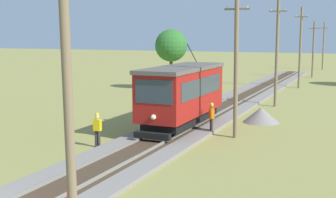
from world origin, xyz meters
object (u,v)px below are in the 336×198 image
object	(u,v)px
utility_pole_near_tram	(236,64)
utility_pole_far	(300,47)
red_tram	(182,94)
utility_pole_distant	(313,49)
utility_pole_foreground	(68,104)
tree_right_far	(171,46)
track_worker	(97,128)
utility_pole_horizon	(323,45)
second_worker	(212,116)
gravel_pile	(261,115)
utility_pole_mid	(277,52)

from	to	relation	value
utility_pole_near_tram	utility_pole_far	bearing A→B (deg)	90.00
red_tram	utility_pole_distant	world-z (taller)	utility_pole_distant
utility_pole_foreground	tree_right_far	size ratio (longest dim) A/B	1.29
utility_pole_foreground	track_worker	xyz separation A→B (m)	(-5.83, 10.54, -3.07)
utility_pole_foreground	utility_pole_horizon	size ratio (longest dim) A/B	1.06
red_tram	utility_pole_near_tram	distance (m)	4.04
utility_pole_horizon	second_worker	bearing A→B (deg)	-91.71
utility_pole_foreground	utility_pole_distant	distance (m)	53.71
utility_pole_distant	second_worker	distance (m)	37.82
red_tram	gravel_pile	bearing A→B (deg)	47.41
utility_pole_near_tram	utility_pole_horizon	distance (m)	53.04
gravel_pile	second_worker	distance (m)	4.81
gravel_pile	tree_right_far	distance (m)	18.89
utility_pole_foreground	utility_pole_far	world-z (taller)	utility_pole_far
utility_pole_far	gravel_pile	distance (m)	21.01
utility_pole_mid	utility_pole_horizon	distance (m)	40.88
utility_pole_near_tram	track_worker	xyz separation A→B (m)	(-5.83, -4.81, -3.10)
utility_pole_horizon	utility_pole_distant	bearing A→B (deg)	-90.00
utility_pole_mid	utility_pole_foreground	bearing A→B (deg)	-90.00
track_worker	utility_pole_horizon	bearing A→B (deg)	-9.48
second_worker	tree_right_far	size ratio (longest dim) A/B	0.29
utility_pole_near_tram	utility_pole_horizon	bearing A→B (deg)	90.00
utility_pole_far	gravel_pile	bearing A→B (deg)	-88.94
tree_right_far	second_worker	bearing A→B (deg)	-60.63
gravel_pile	track_worker	size ratio (longest dim) A/B	1.32
utility_pole_mid	second_worker	xyz separation A→B (m)	(-1.56, -11.49, -3.33)
utility_pole_near_tram	track_worker	world-z (taller)	utility_pole_near_tram
utility_pole_near_tram	utility_pole_distant	bearing A→B (deg)	90.00
utility_pole_near_tram	tree_right_far	size ratio (longest dim) A/B	1.30
utility_pole_horizon	utility_pole_foreground	bearing A→B (deg)	-90.00
utility_pole_distant	gravel_pile	distance (m)	33.48
utility_pole_distant	second_worker	size ratio (longest dim) A/B	4.06
utility_pole_mid	utility_pole_far	bearing A→B (deg)	90.00
track_worker	second_worker	distance (m)	6.95
utility_pole_foreground	utility_pole_near_tram	size ratio (longest dim) A/B	0.99
utility_pole_far	track_worker	world-z (taller)	utility_pole_far
track_worker	utility_pole_distant	bearing A→B (deg)	-11.42
utility_pole_far	second_worker	size ratio (longest dim) A/B	4.74
utility_pole_far	gravel_pile	xyz separation A→B (m)	(0.38, -20.66, -3.83)
utility_pole_mid	tree_right_far	bearing A→B (deg)	150.31
utility_pole_near_tram	tree_right_far	distance (m)	22.30
utility_pole_horizon	track_worker	bearing A→B (deg)	-95.76
utility_pole_near_tram	second_worker	distance (m)	3.54
utility_pole_far	gravel_pile	size ratio (longest dim) A/B	3.58
utility_pole_mid	utility_pole_far	size ratio (longest dim) A/B	1.00
utility_pole_far	second_worker	distance (m)	25.30
utility_pole_mid	gravel_pile	world-z (taller)	utility_pole_mid
second_worker	tree_right_far	xyz separation A→B (m)	(-10.26, 18.23, 3.50)
utility_pole_horizon	second_worker	size ratio (longest dim) A/B	4.19
utility_pole_far	utility_pole_horizon	distance (m)	27.34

